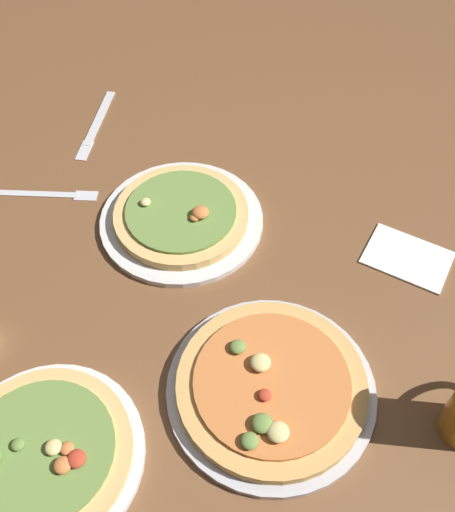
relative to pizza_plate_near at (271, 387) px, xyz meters
The scene contains 7 objects.
ground_plane 0.25m from the pizza_plate_near, 112.49° to the left, with size 2.40×2.40×0.03m, color brown.
pizza_plate_near is the anchor object (origin of this frame).
pizza_plate_far 0.37m from the pizza_plate_near, 121.42° to the left, with size 0.30×0.30×0.05m.
pizza_plate_side 0.33m from the pizza_plate_near, 154.93° to the right, with size 0.28×0.28×0.05m.
napkin_folded 0.36m from the pizza_plate_near, 52.52° to the left, with size 0.15×0.10×0.01m, color white.
fork_left 0.59m from the pizza_plate_near, 143.06° to the left, with size 0.21×0.04×0.01m.
knife_right 0.71m from the pizza_plate_near, 127.07° to the left, with size 0.02×0.23×0.01m.
Camera 1 is at (0.08, -0.61, 0.80)m, focal length 40.01 mm.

